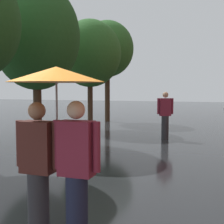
# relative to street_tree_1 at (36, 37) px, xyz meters

# --- Properties ---
(street_tree_1) EXTENTS (2.91, 2.91, 5.35)m
(street_tree_1) POSITION_rel_street_tree_1_xyz_m (0.00, 0.00, 0.00)
(street_tree_1) COLOR #473323
(street_tree_1) RESTS_ON ground
(street_tree_2) EXTENTS (2.81, 2.81, 4.92)m
(street_tree_2) POSITION_rel_street_tree_1_xyz_m (0.31, 3.91, -0.16)
(street_tree_2) COLOR #473323
(street_tree_2) RESTS_ON ground
(street_tree_3) EXTENTS (2.90, 2.90, 5.56)m
(street_tree_3) POSITION_rel_street_tree_1_xyz_m (-0.01, 7.17, 0.43)
(street_tree_3) COLOR #473323
(street_tree_3) RESTS_ON ground
(couple_under_umbrella) EXTENTS (1.14, 1.14, 2.11)m
(couple_under_umbrella) POSITION_rel_street_tree_1_xyz_m (3.93, -5.87, -2.15)
(couple_under_umbrella) COLOR #2D2D33
(couple_under_umbrella) RESTS_ON ground
(pedestrian_walking_midground) EXTENTS (0.56, 0.41, 1.72)m
(pedestrian_walking_midground) POSITION_rel_street_tree_1_xyz_m (3.98, 2.13, -2.64)
(pedestrian_walking_midground) COLOR #2D2D33
(pedestrian_walking_midground) RESTS_ON ground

